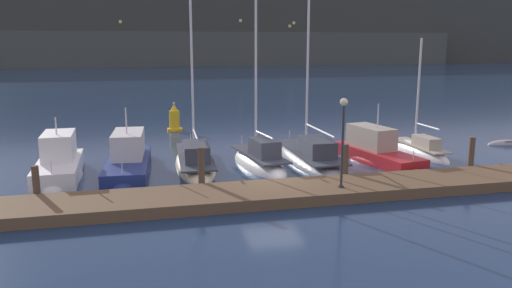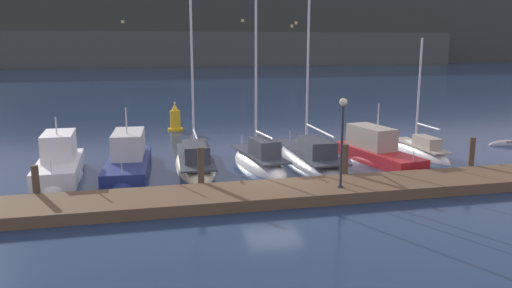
# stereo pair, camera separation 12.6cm
# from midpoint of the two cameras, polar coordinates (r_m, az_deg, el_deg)

# --- Properties ---
(ground_plane) EXTENTS (400.00, 400.00, 0.00)m
(ground_plane) POSITION_cam_midpoint_polar(r_m,az_deg,el_deg) (22.45, 1.88, -4.70)
(ground_plane) COLOR #192D4C
(dock) EXTENTS (26.22, 2.80, 0.45)m
(dock) POSITION_cam_midpoint_polar(r_m,az_deg,el_deg) (20.57, 3.33, -5.56)
(dock) COLOR brown
(dock) RESTS_ON ground
(mooring_pile_0) EXTENTS (0.28, 0.28, 1.52)m
(mooring_pile_0) POSITION_cam_midpoint_polar(r_m,az_deg,el_deg) (21.59, -23.97, -4.25)
(mooring_pile_0) COLOR #4C3D2D
(mooring_pile_0) RESTS_ON ground
(mooring_pile_1) EXTENTS (0.28, 0.28, 1.94)m
(mooring_pile_1) POSITION_cam_midpoint_polar(r_m,az_deg,el_deg) (21.28, -6.42, -2.95)
(mooring_pile_1) COLOR #4C3D2D
(mooring_pile_1) RESTS_ON ground
(mooring_pile_2) EXTENTS (0.28, 0.28, 1.77)m
(mooring_pile_2) POSITION_cam_midpoint_polar(r_m,az_deg,el_deg) (22.99, 10.01, -2.19)
(mooring_pile_2) COLOR #4C3D2D
(mooring_pile_2) RESTS_ON ground
(mooring_pile_3) EXTENTS (0.28, 0.28, 1.81)m
(mooring_pile_3) POSITION_cam_midpoint_polar(r_m,az_deg,el_deg) (26.25, 23.26, -1.22)
(mooring_pile_3) COLOR #4C3D2D
(mooring_pile_3) RESTS_ON ground
(motorboat_berth_1) EXTENTS (2.24, 6.02, 3.54)m
(motorboat_berth_1) POSITION_cam_midpoint_polar(r_m,az_deg,el_deg) (25.50, -21.69, -2.77)
(motorboat_berth_1) COLOR white
(motorboat_berth_1) RESTS_ON ground
(motorboat_berth_2) EXTENTS (2.62, 7.26, 3.74)m
(motorboat_berth_2) POSITION_cam_midpoint_polar(r_m,az_deg,el_deg) (25.75, -14.51, -2.27)
(motorboat_berth_2) COLOR navy
(motorboat_berth_2) RESTS_ON ground
(sailboat_berth_3) EXTENTS (2.39, 8.02, 10.14)m
(sailboat_berth_3) POSITION_cam_midpoint_polar(r_m,az_deg,el_deg) (26.08, -7.10, -2.14)
(sailboat_berth_3) COLOR beige
(sailboat_berth_3) RESTS_ON ground
(sailboat_berth_4) EXTENTS (2.51, 6.12, 9.15)m
(sailboat_berth_4) POSITION_cam_midpoint_polar(r_m,az_deg,el_deg) (25.65, 0.28, -2.27)
(sailboat_berth_4) COLOR white
(sailboat_berth_4) RESTS_ON ground
(sailboat_berth_5) EXTENTS (2.27, 8.17, 9.96)m
(sailboat_berth_5) POSITION_cam_midpoint_polar(r_m,az_deg,el_deg) (26.65, 6.09, -1.84)
(sailboat_berth_5) COLOR gray
(sailboat_berth_5) RESTS_ON ground
(motorboat_berth_6) EXTENTS (3.05, 6.83, 3.81)m
(motorboat_berth_6) POSITION_cam_midpoint_polar(r_m,az_deg,el_deg) (27.53, 13.46, -1.39)
(motorboat_berth_6) COLOR red
(motorboat_berth_6) RESTS_ON ground
(sailboat_berth_7) EXTENTS (1.30, 5.72, 7.19)m
(sailboat_berth_7) POSITION_cam_midpoint_polar(r_m,az_deg,el_deg) (30.07, 18.04, -0.89)
(sailboat_berth_7) COLOR white
(sailboat_berth_7) RESTS_ON ground
(channel_buoy) EXTENTS (1.11, 1.11, 2.08)m
(channel_buoy) POSITION_cam_midpoint_polar(r_m,az_deg,el_deg) (36.78, -9.40, 2.75)
(channel_buoy) COLOR gold
(channel_buoy) RESTS_ON ground
(dock_lamppost) EXTENTS (0.32, 0.32, 3.66)m
(dock_lamppost) POSITION_cam_midpoint_polar(r_m,az_deg,el_deg) (20.24, 9.74, 1.86)
(dock_lamppost) COLOR #2D2D33
(dock_lamppost) RESTS_ON dock
(hillside_backdrop) EXTENTS (240.00, 23.00, 21.55)m
(hillside_backdrop) POSITION_cam_midpoint_polar(r_m,az_deg,el_deg) (150.24, -10.72, 12.62)
(hillside_backdrop) COLOR #333833
(hillside_backdrop) RESTS_ON ground
(rowboat_adrift) EXTENTS (2.44, 0.91, 0.56)m
(rowboat_adrift) POSITION_cam_midpoint_polar(r_m,az_deg,el_deg) (35.06, 26.49, -0.02)
(rowboat_adrift) COLOR gray
(rowboat_adrift) RESTS_ON ground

